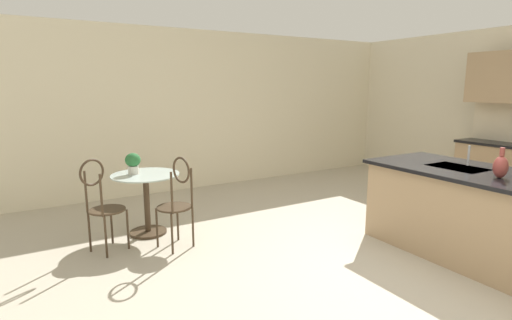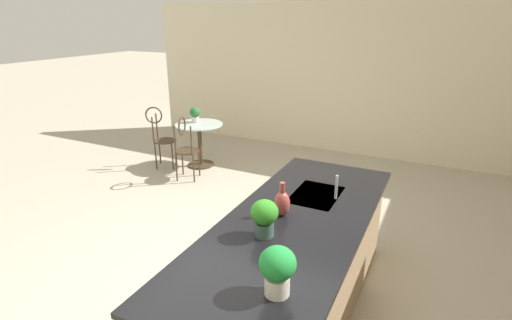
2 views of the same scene
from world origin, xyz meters
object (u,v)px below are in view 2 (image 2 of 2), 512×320
Objects in this scene: potted_plant_on_table at (195,114)px; potted_plant_counter_far at (277,268)px; bistro_table at (200,141)px; vase_on_counter at (282,203)px; chair_by_island at (185,145)px; chair_near_window at (161,134)px; potted_plant_counter_near at (264,216)px.

potted_plant_counter_far is at bearing 40.22° from potted_plant_on_table.
vase_on_counter reaches higher than bistro_table.
vase_on_counter reaches higher than chair_by_island.
chair_near_window is (0.32, -0.56, 0.13)m from bistro_table.
bistro_table is at bearing -135.60° from vase_on_counter.
vase_on_counter is (2.74, 2.73, 0.15)m from potted_plant_on_table.
chair_near_window is at bearing -132.73° from potted_plant_counter_far.
potted_plant_on_table is (-0.70, -0.28, 0.31)m from chair_by_island.
potted_plant_counter_near is 0.99× the size of vase_on_counter.
potted_plant_counter_near is (2.39, 2.46, 0.51)m from chair_by_island.
potted_plant_counter_near is at bearing -148.36° from potted_plant_counter_far.
bistro_table is 2.80× the size of potted_plant_counter_near.
potted_plant_on_table is 4.14m from potted_plant_counter_near.
bistro_table is 4.05m from potted_plant_counter_near.
potted_plant_counter_far is 0.65m from potted_plant_counter_near.
potted_plant_counter_near is 0.35m from vase_on_counter.
potted_plant_on_table reaches higher than bistro_table.
potted_plant_on_table is at bearing -138.44° from potted_plant_counter_near.
potted_plant_counter_near is (2.70, 3.18, 0.51)m from chair_near_window.
chair_by_island is 3.65× the size of potted_plant_counter_near.
potted_plant_counter_far is (2.94, 2.80, 0.52)m from chair_by_island.
bistro_table is 0.65m from chair_near_window.
chair_near_window is 4.82m from potted_plant_counter_far.
chair_by_island is at bearing -134.24° from potted_plant_counter_near.
potted_plant_on_table is (-0.39, 0.44, 0.31)m from chair_near_window.
potted_plant_counter_near reaches higher than chair_near_window.
bistro_table is at bearing -165.36° from chair_by_island.
bistro_table is 2.62× the size of potted_plant_counter_far.
potted_plant_counter_near reaches higher than chair_by_island.
potted_plant_counter_far is 1.06× the size of vase_on_counter.
potted_plant_counter_near reaches higher than potted_plant_on_table.
vase_on_counter is at bearing -158.95° from potted_plant_counter_far.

